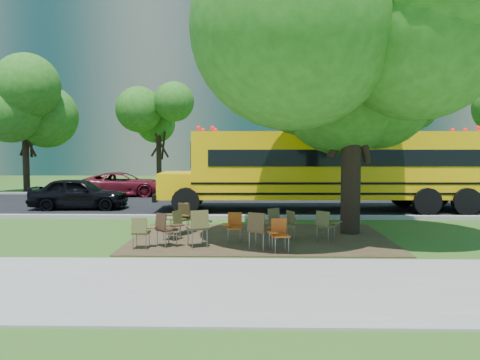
{
  "coord_description": "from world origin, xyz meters",
  "views": [
    {
      "loc": [
        0.72,
        -13.27,
        2.51
      ],
      "look_at": [
        0.35,
        4.05,
        1.3
      ],
      "focal_mm": 35.0,
      "sensor_mm": 36.0,
      "label": 1
    }
  ],
  "objects_px": {
    "chair_1": "(166,226)",
    "chair_10": "(186,215)",
    "school_bus": "(336,166)",
    "chair_4": "(260,227)",
    "black_car": "(79,194)",
    "chair_3": "(234,224)",
    "bg_car_red": "(123,184)",
    "chair_8": "(174,222)",
    "chair_2": "(199,224)",
    "chair_5": "(279,232)",
    "chair_9": "(180,216)",
    "main_tree": "(353,58)",
    "chair_11": "(272,219)",
    "chair_7": "(326,223)",
    "chair_0": "(142,230)",
    "chair_6": "(287,222)"
  },
  "relations": [
    {
      "from": "chair_8",
      "to": "main_tree",
      "type": "bearing_deg",
      "value": -53.08
    },
    {
      "from": "chair_1",
      "to": "chair_10",
      "type": "distance_m",
      "value": 1.99
    },
    {
      "from": "chair_10",
      "to": "school_bus",
      "type": "bearing_deg",
      "value": 165.07
    },
    {
      "from": "chair_8",
      "to": "black_car",
      "type": "distance_m",
      "value": 7.85
    },
    {
      "from": "chair_8",
      "to": "chair_10",
      "type": "xyz_separation_m",
      "value": [
        0.17,
        1.1,
        0.03
      ]
    },
    {
      "from": "chair_0",
      "to": "chair_2",
      "type": "xyz_separation_m",
      "value": [
        1.39,
        0.23,
        0.1
      ]
    },
    {
      "from": "school_bus",
      "to": "chair_5",
      "type": "height_order",
      "value": "school_bus"
    },
    {
      "from": "chair_5",
      "to": "chair_10",
      "type": "bearing_deg",
      "value": -54.31
    },
    {
      "from": "chair_4",
      "to": "chair_5",
      "type": "bearing_deg",
      "value": 1.15
    },
    {
      "from": "chair_4",
      "to": "chair_9",
      "type": "relative_size",
      "value": 1.03
    },
    {
      "from": "school_bus",
      "to": "chair_8",
      "type": "distance_m",
      "value": 8.26
    },
    {
      "from": "school_bus",
      "to": "chair_9",
      "type": "relative_size",
      "value": 13.85
    },
    {
      "from": "chair_2",
      "to": "chair_9",
      "type": "bearing_deg",
      "value": 90.47
    },
    {
      "from": "main_tree",
      "to": "chair_0",
      "type": "xyz_separation_m",
      "value": [
        -5.56,
        -2.25,
        -4.53
      ]
    },
    {
      "from": "main_tree",
      "to": "chair_6",
      "type": "height_order",
      "value": "main_tree"
    },
    {
      "from": "school_bus",
      "to": "chair_1",
      "type": "xyz_separation_m",
      "value": [
        -5.48,
        -6.98,
        -1.25
      ]
    },
    {
      "from": "chair_4",
      "to": "black_car",
      "type": "bearing_deg",
      "value": 159.99
    },
    {
      "from": "chair_8",
      "to": "chair_0",
      "type": "bearing_deg",
      "value": 175.57
    },
    {
      "from": "chair_7",
      "to": "chair_5",
      "type": "bearing_deg",
      "value": -98.24
    },
    {
      "from": "chair_4",
      "to": "chair_7",
      "type": "xyz_separation_m",
      "value": [
        1.77,
        1.03,
        -0.06
      ]
    },
    {
      "from": "chair_5",
      "to": "chair_8",
      "type": "height_order",
      "value": "chair_8"
    },
    {
      "from": "school_bus",
      "to": "chair_1",
      "type": "height_order",
      "value": "school_bus"
    },
    {
      "from": "chair_5",
      "to": "chair_7",
      "type": "relative_size",
      "value": 0.97
    },
    {
      "from": "chair_11",
      "to": "chair_1",
      "type": "bearing_deg",
      "value": 171.03
    },
    {
      "from": "chair_3",
      "to": "chair_4",
      "type": "bearing_deg",
      "value": 127.31
    },
    {
      "from": "school_bus",
      "to": "black_car",
      "type": "bearing_deg",
      "value": 178.39
    },
    {
      "from": "school_bus",
      "to": "chair_11",
      "type": "xyz_separation_m",
      "value": [
        -2.77,
        -5.55,
        -1.28
      ]
    },
    {
      "from": "black_car",
      "to": "bg_car_red",
      "type": "bearing_deg",
      "value": -5.76
    },
    {
      "from": "chair_6",
      "to": "chair_10",
      "type": "relative_size",
      "value": 0.92
    },
    {
      "from": "chair_6",
      "to": "chair_2",
      "type": "bearing_deg",
      "value": 85.3
    },
    {
      "from": "bg_car_red",
      "to": "chair_3",
      "type": "bearing_deg",
      "value": -155.86
    },
    {
      "from": "school_bus",
      "to": "chair_3",
      "type": "height_order",
      "value": "school_bus"
    },
    {
      "from": "main_tree",
      "to": "chair_7",
      "type": "xyz_separation_m",
      "value": [
        -0.91,
        -1.25,
        -4.51
      ]
    },
    {
      "from": "chair_3",
      "to": "chair_11",
      "type": "bearing_deg",
      "value": -141.03
    },
    {
      "from": "chair_4",
      "to": "chair_11",
      "type": "xyz_separation_m",
      "value": [
        0.38,
        1.71,
        -0.07
      ]
    },
    {
      "from": "chair_2",
      "to": "chair_4",
      "type": "bearing_deg",
      "value": -32.73
    },
    {
      "from": "main_tree",
      "to": "chair_3",
      "type": "xyz_separation_m",
      "value": [
        -3.33,
        -1.37,
        -4.53
      ]
    },
    {
      "from": "chair_3",
      "to": "black_car",
      "type": "height_order",
      "value": "black_car"
    },
    {
      "from": "chair_7",
      "to": "chair_10",
      "type": "height_order",
      "value": "chair_10"
    },
    {
      "from": "bg_car_red",
      "to": "chair_9",
      "type": "bearing_deg",
      "value": -160.34
    },
    {
      "from": "chair_10",
      "to": "chair_8",
      "type": "bearing_deg",
      "value": 22.44
    },
    {
      "from": "chair_3",
      "to": "bg_car_red",
      "type": "distance_m",
      "value": 13.15
    },
    {
      "from": "chair_6",
      "to": "chair_7",
      "type": "relative_size",
      "value": 0.96
    },
    {
      "from": "chair_1",
      "to": "chair_7",
      "type": "distance_m",
      "value": 4.17
    },
    {
      "from": "chair_11",
      "to": "black_car",
      "type": "xyz_separation_m",
      "value": [
        -7.48,
        5.64,
        0.14
      ]
    },
    {
      "from": "chair_10",
      "to": "chair_3",
      "type": "bearing_deg",
      "value": 78.36
    },
    {
      "from": "chair_4",
      "to": "chair_7",
      "type": "relative_size",
      "value": 1.12
    },
    {
      "from": "school_bus",
      "to": "chair_2",
      "type": "relative_size",
      "value": 13.1
    },
    {
      "from": "chair_3",
      "to": "chair_6",
      "type": "height_order",
      "value": "chair_6"
    },
    {
      "from": "chair_5",
      "to": "chair_11",
      "type": "xyz_separation_m",
      "value": [
        -0.08,
        1.91,
        0.01
      ]
    }
  ]
}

